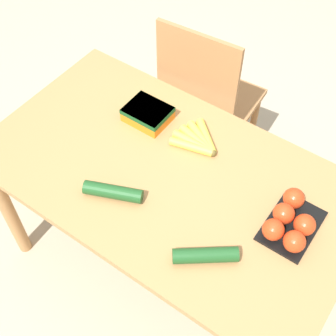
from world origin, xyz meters
TOP-DOWN VIEW (x-y plane):
  - ground_plane at (0.00, 0.00)m, footprint 12.00×12.00m
  - dining_table at (0.00, 0.00)m, footprint 1.39×0.79m
  - chair at (-0.20, 0.60)m, footprint 0.45×0.43m
  - banana_bunch at (0.01, 0.18)m, footprint 0.18×0.18m
  - tomato_pack at (0.46, 0.04)m, footprint 0.16×0.23m
  - carrot_bag at (-0.22, 0.18)m, footprint 0.17×0.14m
  - cucumber_near at (-0.10, -0.19)m, footprint 0.21×0.13m
  - cucumber_far at (0.30, -0.21)m, footprint 0.20×0.17m

SIDE VIEW (x-z plane):
  - ground_plane at x=0.00m, z-range 0.00..0.00m
  - chair at x=-0.20m, z-range 0.02..1.00m
  - dining_table at x=0.00m, z-range 0.26..1.00m
  - banana_bunch at x=0.01m, z-range 0.73..0.76m
  - cucumber_near at x=-0.10m, z-range 0.73..0.78m
  - cucumber_far at x=0.30m, z-range 0.73..0.78m
  - carrot_bag at x=-0.22m, z-range 0.74..0.79m
  - tomato_pack at x=0.46m, z-range 0.73..0.81m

